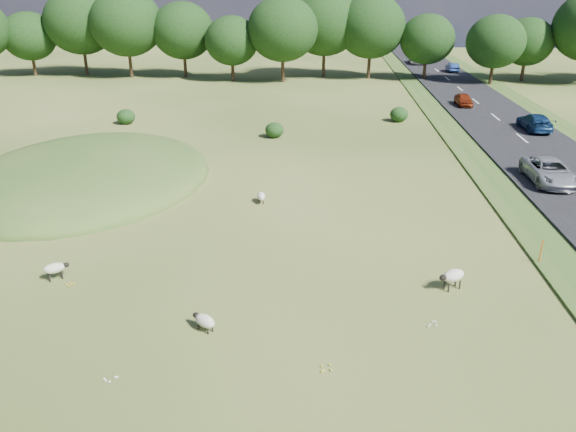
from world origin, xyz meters
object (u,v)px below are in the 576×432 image
object	(u,v)px
sheep_3	(453,276)
car_6	(550,171)
car_2	(452,67)
car_5	(464,100)
sheep_2	(204,321)
car_3	(417,59)
car_0	(430,52)
sheep_0	(55,268)
marker_post	(541,252)
sheep_1	(261,196)
car_4	(535,122)

from	to	relation	value
sheep_3	car_6	world-z (taller)	car_6
car_2	car_5	size ratio (longest dim) A/B	1.04
sheep_2	car_3	world-z (taller)	car_3
sheep_2	car_5	bearing A→B (deg)	-77.03
sheep_3	car_2	bearing A→B (deg)	-131.65
car_0	car_6	distance (m)	69.35
sheep_0	car_3	bearing A→B (deg)	35.61
marker_post	car_2	xyz separation A→B (m)	(8.08, 61.00, 0.27)
marker_post	car_3	bearing A→B (deg)	86.49
sheep_1	sheep_2	distance (m)	13.37
car_4	car_5	bearing A→B (deg)	-70.12
car_5	car_6	bearing A→B (deg)	-90.00
sheep_1	car_4	bearing A→B (deg)	118.79
sheep_1	car_2	world-z (taller)	car_2
car_0	car_5	distance (m)	44.61
sheep_3	car_0	world-z (taller)	car_0
sheep_0	car_2	xyz separation A→B (m)	(29.68, 63.96, 0.33)
sheep_0	car_2	size ratio (longest dim) A/B	0.29
sheep_0	car_2	distance (m)	70.51
marker_post	sheep_3	size ratio (longest dim) A/B	0.93
sheep_3	car_0	size ratio (longest dim) A/B	0.30
sheep_0	car_6	world-z (taller)	car_6
car_3	marker_post	bearing A→B (deg)	-93.51
car_0	car_5	xyz separation A→B (m)	(-3.80, -44.44, -0.01)
car_0	marker_post	bearing A→B (deg)	84.26
sheep_1	car_6	size ratio (longest dim) A/B	0.21
car_3	car_5	world-z (taller)	car_3
car_5	car_4	bearing A→B (deg)	-70.12
sheep_2	car_6	xyz separation A→B (m)	(18.60, 17.60, 0.58)
car_2	car_6	size ratio (longest dim) A/B	0.71
car_0	car_3	distance (m)	11.28
sheep_1	car_6	world-z (taller)	car_6
marker_post	car_5	bearing A→B (deg)	83.22
marker_post	car_2	size ratio (longest dim) A/B	0.32
car_0	car_5	bearing A→B (deg)	85.11
sheep_1	sheep_3	bearing A→B (deg)	32.10
car_6	car_4	bearing A→B (deg)	75.11
sheep_0	sheep_3	bearing A→B (deg)	-33.79
sheep_3	marker_post	bearing A→B (deg)	-180.00
car_5	sheep_2	bearing A→B (deg)	-113.68
sheep_2	sheep_3	world-z (taller)	sheep_3
car_4	car_5	xyz separation A→B (m)	(-3.80, 10.51, -0.09)
car_0	sheep_2	bearing A→B (deg)	75.54
car_3	car_4	bearing A→B (deg)	-85.10
car_5	car_6	xyz separation A→B (m)	(0.00, -24.80, 0.11)
car_0	car_5	world-z (taller)	car_0
marker_post	car_4	distance (m)	26.77
sheep_2	car_0	bearing A→B (deg)	-67.81
car_5	car_2	bearing A→B (deg)	81.35
marker_post	car_6	size ratio (longest dim) A/B	0.23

